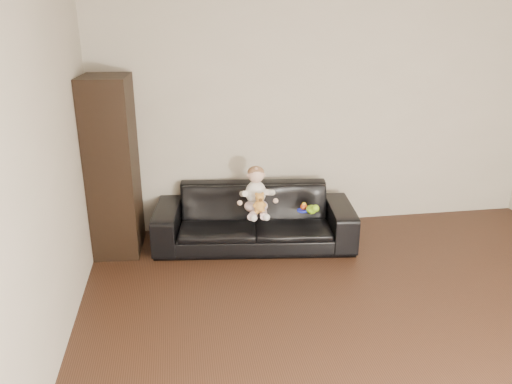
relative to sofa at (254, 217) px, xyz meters
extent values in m
plane|color=#351E13|center=(0.85, -2.25, -0.30)|extent=(5.50, 5.50, 0.00)
plane|color=#BBB19D|center=(0.85, 0.50, 1.00)|extent=(5.00, 0.00, 5.00)
plane|color=#BBB19D|center=(-1.65, -2.25, 1.00)|extent=(0.00, 5.50, 5.50)
imported|color=black|center=(0.00, 0.00, 0.00)|extent=(2.16, 1.06, 0.61)
cube|color=black|center=(-1.41, 0.10, 0.59)|extent=(0.48, 0.64, 1.78)
cube|color=silver|center=(-1.39, 0.10, 0.99)|extent=(0.19, 0.26, 0.28)
ellipsoid|color=silver|center=(0.00, -0.10, 0.16)|extent=(0.29, 0.27, 0.13)
ellipsoid|color=white|center=(0.00, -0.08, 0.30)|extent=(0.25, 0.22, 0.25)
sphere|color=beige|center=(0.00, -0.10, 0.50)|extent=(0.20, 0.20, 0.17)
ellipsoid|color=#8C603F|center=(0.00, -0.09, 0.53)|extent=(0.21, 0.21, 0.12)
cylinder|color=silver|center=(-0.05, -0.26, 0.14)|extent=(0.12, 0.22, 0.08)
cylinder|color=silver|center=(0.05, -0.26, 0.14)|extent=(0.12, 0.22, 0.08)
sphere|color=white|center=(-0.06, -0.36, 0.14)|extent=(0.08, 0.08, 0.07)
sphere|color=white|center=(0.06, -0.36, 0.14)|extent=(0.08, 0.08, 0.07)
cylinder|color=white|center=(-0.13, -0.14, 0.32)|extent=(0.10, 0.18, 0.11)
cylinder|color=white|center=(0.14, -0.14, 0.32)|extent=(0.10, 0.18, 0.11)
ellipsoid|color=#C68838|center=(0.01, -0.26, 0.22)|extent=(0.11, 0.10, 0.13)
sphere|color=#C68838|center=(0.01, -0.27, 0.32)|extent=(0.09, 0.09, 0.09)
sphere|color=#C68838|center=(-0.02, -0.26, 0.35)|extent=(0.03, 0.03, 0.03)
sphere|color=#C68838|center=(0.04, -0.26, 0.35)|extent=(0.03, 0.03, 0.03)
sphere|color=#593819|center=(0.01, -0.31, 0.31)|extent=(0.03, 0.03, 0.03)
ellipsoid|color=#89D118|center=(0.56, -0.23, 0.14)|extent=(0.14, 0.15, 0.09)
sphere|color=#D24A18|center=(0.50, -0.13, 0.13)|extent=(0.10, 0.10, 0.08)
cylinder|color=#1B27DB|center=(0.49, -0.15, 0.10)|extent=(0.13, 0.13, 0.02)
camera|label=1|loc=(-0.75, -4.81, 2.03)|focal=35.00mm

